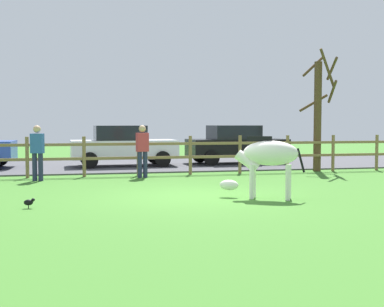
# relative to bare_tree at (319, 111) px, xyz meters

# --- Properties ---
(ground_plane) EXTENTS (60.00, 60.00, 0.00)m
(ground_plane) POSITION_rel_bare_tree_xyz_m (-5.77, -5.17, -2.14)
(ground_plane) COLOR #3D7528
(parking_asphalt) EXTENTS (28.00, 7.40, 0.05)m
(parking_asphalt) POSITION_rel_bare_tree_xyz_m (-5.77, 4.13, -2.12)
(parking_asphalt) COLOR #47474C
(parking_asphalt) RESTS_ON ground_plane
(paddock_fence) EXTENTS (20.82, 0.11, 1.28)m
(paddock_fence) POSITION_rel_bare_tree_xyz_m (-6.41, -0.17, -1.42)
(paddock_fence) COLOR olive
(paddock_fence) RESTS_ON ground_plane
(bare_tree) EXTENTS (1.11, 1.27, 4.25)m
(bare_tree) POSITION_rel_bare_tree_xyz_m (0.00, 0.00, 0.00)
(bare_tree) COLOR #513A23
(bare_tree) RESTS_ON ground_plane
(zebra) EXTENTS (1.77, 1.13, 1.41)m
(zebra) POSITION_rel_bare_tree_xyz_m (-4.18, -5.85, -1.22)
(zebra) COLOR white
(zebra) RESTS_ON ground_plane
(crow_on_grass) EXTENTS (0.21, 0.10, 0.20)m
(crow_on_grass) POSITION_rel_bare_tree_xyz_m (-9.30, -6.07, -2.02)
(crow_on_grass) COLOR black
(crow_on_grass) RESTS_ON ground_plane
(parked_car_white) EXTENTS (4.06, 2.01, 1.56)m
(parked_car_white) POSITION_rel_bare_tree_xyz_m (-6.63, 3.08, -1.30)
(parked_car_white) COLOR white
(parked_car_white) RESTS_ON parking_asphalt
(parked_car_black) EXTENTS (4.07, 2.01, 1.56)m
(parked_car_black) POSITION_rel_bare_tree_xyz_m (-1.99, 3.31, -1.30)
(parked_car_black) COLOR black
(parked_car_black) RESTS_ON parking_asphalt
(visitor_left_of_tree) EXTENTS (0.41, 0.31, 1.64)m
(visitor_left_of_tree) POSITION_rel_bare_tree_xyz_m (-9.49, -1.06, -1.24)
(visitor_left_of_tree) COLOR #232847
(visitor_left_of_tree) RESTS_ON ground_plane
(visitor_right_of_tree) EXTENTS (0.40, 0.29, 1.64)m
(visitor_right_of_tree) POSITION_rel_bare_tree_xyz_m (-6.37, -0.86, -1.24)
(visitor_right_of_tree) COLOR #232847
(visitor_right_of_tree) RESTS_ON ground_plane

